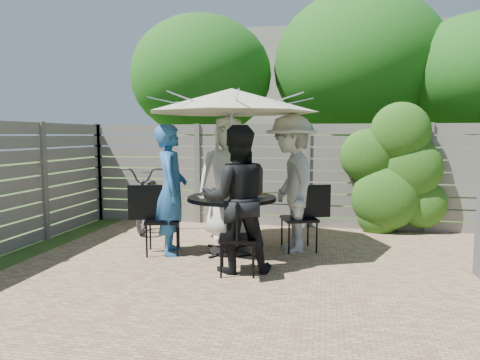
% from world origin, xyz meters
% --- Properties ---
extents(backyard_envelope, '(60.00, 60.00, 5.00)m').
position_xyz_m(backyard_envelope, '(0.09, 10.29, 2.61)').
color(backyard_envelope, '#2D4B17').
rests_on(backyard_envelope, ground).
extents(patio_table, '(1.51, 1.51, 0.80)m').
position_xyz_m(patio_table, '(-0.95, 1.16, 0.56)').
color(patio_table, black).
rests_on(patio_table, ground).
extents(umbrella, '(2.90, 2.90, 2.27)m').
position_xyz_m(umbrella, '(-0.95, 1.16, 2.11)').
color(umbrella, silver).
rests_on(umbrella, ground).
extents(chair_back, '(0.56, 0.68, 0.89)m').
position_xyz_m(chair_back, '(-1.22, 2.09, 0.27)').
color(chair_back, black).
rests_on(chair_back, ground).
extents(person_back, '(1.08, 0.86, 1.94)m').
position_xyz_m(person_back, '(-1.18, 1.96, 0.97)').
color(person_back, silver).
rests_on(person_back, ground).
extents(chair_left, '(0.74, 0.58, 0.97)m').
position_xyz_m(chair_left, '(-1.88, 0.89, 0.29)').
color(chair_left, black).
rests_on(chair_left, ground).
extents(person_left, '(0.59, 0.75, 1.79)m').
position_xyz_m(person_left, '(-1.75, 0.93, 0.89)').
color(person_left, '#235898').
rests_on(person_left, ground).
extents(chair_front, '(0.50, 0.67, 0.89)m').
position_xyz_m(chair_front, '(-0.68, 0.23, 0.27)').
color(chair_front, black).
rests_on(chair_front, ground).
extents(person_front, '(1.01, 0.88, 1.76)m').
position_xyz_m(person_front, '(-0.72, 0.36, 0.88)').
color(person_front, black).
rests_on(person_front, ground).
extents(chair_right, '(0.73, 0.58, 0.95)m').
position_xyz_m(chair_right, '(-0.02, 1.43, 0.29)').
color(chair_right, black).
rests_on(chair_right, ground).
extents(person_right, '(1.04, 1.40, 1.93)m').
position_xyz_m(person_right, '(-0.15, 1.39, 0.97)').
color(person_right, '#A8A7A3').
rests_on(person_right, ground).
extents(plate_back, '(0.26, 0.26, 0.06)m').
position_xyz_m(plate_back, '(-1.05, 1.51, 0.82)').
color(plate_back, white).
rests_on(plate_back, patio_table).
extents(plate_left, '(0.26, 0.26, 0.06)m').
position_xyz_m(plate_left, '(-1.30, 1.06, 0.82)').
color(plate_left, white).
rests_on(plate_left, patio_table).
extents(plate_front, '(0.26, 0.26, 0.06)m').
position_xyz_m(plate_front, '(-0.85, 0.82, 0.82)').
color(plate_front, white).
rests_on(plate_front, patio_table).
extents(plate_right, '(0.26, 0.26, 0.06)m').
position_xyz_m(plate_right, '(-0.60, 1.26, 0.82)').
color(plate_right, white).
rests_on(plate_right, patio_table).
extents(plate_extra, '(0.24, 0.24, 0.06)m').
position_xyz_m(plate_extra, '(-0.69, 0.92, 0.82)').
color(plate_extra, white).
rests_on(plate_extra, patio_table).
extents(glass_back, '(0.07, 0.07, 0.14)m').
position_xyz_m(glass_back, '(-1.12, 1.38, 0.87)').
color(glass_back, silver).
rests_on(glass_back, patio_table).
extents(glass_left, '(0.07, 0.07, 0.14)m').
position_xyz_m(glass_left, '(-1.17, 0.99, 0.87)').
color(glass_left, silver).
rests_on(glass_left, patio_table).
extents(glass_front, '(0.07, 0.07, 0.14)m').
position_xyz_m(glass_front, '(-0.78, 0.94, 0.87)').
color(glass_front, silver).
rests_on(glass_front, patio_table).
extents(glass_right, '(0.07, 0.07, 0.14)m').
position_xyz_m(glass_right, '(-0.73, 1.33, 0.87)').
color(glass_right, silver).
rests_on(glass_right, patio_table).
extents(syrup_jug, '(0.09, 0.09, 0.16)m').
position_xyz_m(syrup_jug, '(-1.02, 1.19, 0.88)').
color(syrup_jug, '#59280C').
rests_on(syrup_jug, patio_table).
extents(coffee_cup, '(0.08, 0.08, 0.12)m').
position_xyz_m(coffee_cup, '(-0.92, 1.40, 0.86)').
color(coffee_cup, '#C6B293').
rests_on(coffee_cup, patio_table).
extents(bicycle, '(1.26, 2.23, 1.11)m').
position_xyz_m(bicycle, '(-2.81, 2.60, 0.55)').
color(bicycle, '#333338').
rests_on(bicycle, ground).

